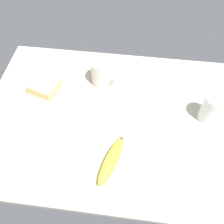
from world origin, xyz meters
TOP-DOWN VIEW (x-y plane):
  - tabletop at (0.00, 0.00)cm, footprint 90.00×64.00cm
  - coffee_mug_black at (5.65, -15.99)cm, footprint 10.24×8.27cm
  - sandwich_main at (26.27, -9.14)cm, footprint 12.07×11.41cm
  - glass_of_milk at (-32.40, -4.00)cm, footprint 6.73×6.73cm
  - banana at (-1.86, 17.05)cm, footprint 8.35×17.03cm
  - spoon at (19.19, 16.62)cm, footprint 8.42×8.86cm

SIDE VIEW (x-z plane):
  - tabletop at x=0.00cm, z-range 0.00..2.00cm
  - spoon at x=19.19cm, z-range 1.98..2.78cm
  - banana at x=-1.86cm, z-range 2.00..5.85cm
  - sandwich_main at x=26.27cm, z-range 2.00..6.40cm
  - glass_of_milk at x=-32.40cm, z-range 1.38..11.96cm
  - coffee_mug_black at x=5.65cm, z-range 2.14..12.31cm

